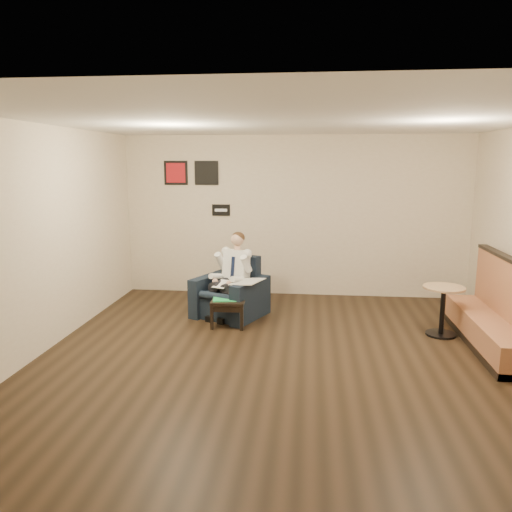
# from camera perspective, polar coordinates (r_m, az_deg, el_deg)

# --- Properties ---
(ground) EXTENTS (6.00, 6.00, 0.00)m
(ground) POSITION_cam_1_polar(r_m,az_deg,el_deg) (6.19, 3.29, -11.53)
(ground) COLOR black
(ground) RESTS_ON ground
(wall_back) EXTENTS (6.00, 0.02, 2.80)m
(wall_back) POSITION_cam_1_polar(r_m,az_deg,el_deg) (8.78, 4.41, 4.53)
(wall_back) COLOR beige
(wall_back) RESTS_ON ground
(wall_front) EXTENTS (6.00, 0.02, 2.80)m
(wall_front) POSITION_cam_1_polar(r_m,az_deg,el_deg) (2.90, 0.45, -8.28)
(wall_front) COLOR beige
(wall_front) RESTS_ON ground
(wall_left) EXTENTS (0.02, 6.00, 2.80)m
(wall_left) POSITION_cam_1_polar(r_m,az_deg,el_deg) (6.66, -23.29, 1.71)
(wall_left) COLOR beige
(wall_left) RESTS_ON ground
(ceiling) EXTENTS (6.00, 6.00, 0.02)m
(ceiling) POSITION_cam_1_polar(r_m,az_deg,el_deg) (5.75, 3.60, 15.26)
(ceiling) COLOR white
(ceiling) RESTS_ON wall_back
(seating_sign) EXTENTS (0.32, 0.02, 0.20)m
(seating_sign) POSITION_cam_1_polar(r_m,az_deg,el_deg) (8.89, -4.02, 5.26)
(seating_sign) COLOR black
(seating_sign) RESTS_ON wall_back
(art_print_left) EXTENTS (0.42, 0.03, 0.42)m
(art_print_left) POSITION_cam_1_polar(r_m,az_deg,el_deg) (9.03, -9.14, 9.37)
(art_print_left) COLOR red
(art_print_left) RESTS_ON wall_back
(art_print_right) EXTENTS (0.42, 0.03, 0.42)m
(art_print_right) POSITION_cam_1_polar(r_m,az_deg,el_deg) (8.90, -5.68, 9.43)
(art_print_right) COLOR black
(art_print_right) RESTS_ON wall_back
(armchair) EXTENTS (1.22, 1.22, 0.89)m
(armchair) POSITION_cam_1_polar(r_m,az_deg,el_deg) (7.66, -3.00, -3.62)
(armchair) COLOR black
(armchair) RESTS_ON ground
(seated_man) EXTENTS (0.89, 1.04, 1.22)m
(seated_man) POSITION_cam_1_polar(r_m,az_deg,el_deg) (7.53, -3.50, -2.59)
(seated_man) COLOR white
(seated_man) RESTS_ON armchair
(lap_papers) EXTENTS (0.29, 0.34, 0.01)m
(lap_papers) POSITION_cam_1_polar(r_m,az_deg,el_deg) (7.46, -3.91, -3.21)
(lap_papers) COLOR white
(lap_papers) RESTS_ON seated_man
(newspaper) EXTENTS (0.54, 0.59, 0.01)m
(newspaper) POSITION_cam_1_polar(r_m,az_deg,el_deg) (7.35, -0.99, -2.94)
(newspaper) COLOR silver
(newspaper) RESTS_ON armchair
(side_table) EXTENTS (0.49, 0.49, 0.39)m
(side_table) POSITION_cam_1_polar(r_m,az_deg,el_deg) (7.29, -3.12, -6.43)
(side_table) COLOR black
(side_table) RESTS_ON ground
(green_folder) EXTENTS (0.43, 0.34, 0.01)m
(green_folder) POSITION_cam_1_polar(r_m,az_deg,el_deg) (7.22, -3.36, -4.93)
(green_folder) COLOR #2BDB68
(green_folder) RESTS_ON side_table
(coffee_mug) EXTENTS (0.07, 0.07, 0.08)m
(coffee_mug) POSITION_cam_1_polar(r_m,az_deg,el_deg) (7.30, -1.80, -4.44)
(coffee_mug) COLOR white
(coffee_mug) RESTS_ON side_table
(smartphone) EXTENTS (0.13, 0.08, 0.01)m
(smartphone) POSITION_cam_1_polar(r_m,az_deg,el_deg) (7.36, -2.65, -4.63)
(smartphone) COLOR black
(smartphone) RESTS_ON side_table
(banquette) EXTENTS (0.53, 2.22, 1.13)m
(banquette) POSITION_cam_1_polar(r_m,az_deg,el_deg) (7.05, 25.27, -4.93)
(banquette) COLOR #A4633F
(banquette) RESTS_ON ground
(cafe_table) EXTENTS (0.71, 0.71, 0.69)m
(cafe_table) POSITION_cam_1_polar(r_m,az_deg,el_deg) (7.29, 20.52, -5.91)
(cafe_table) COLOR tan
(cafe_table) RESTS_ON ground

